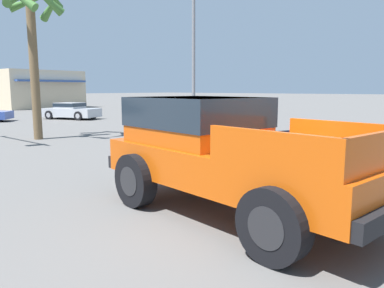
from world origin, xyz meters
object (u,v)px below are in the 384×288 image
(orange_pickup_truck, at_px, (221,146))
(palm_tree_tall, at_px, (33,20))
(parked_car_silver, at_px, (71,111))
(street_lamp_post, at_px, (194,27))
(red_convertible_car, at_px, (309,155))

(orange_pickup_truck, height_order, palm_tree_tall, palm_tree_tall)
(orange_pickup_truck, xyz_separation_m, parked_car_silver, (9.24, 20.30, -0.54))
(palm_tree_tall, bearing_deg, street_lamp_post, -49.85)
(palm_tree_tall, bearing_deg, orange_pickup_truck, -102.09)
(red_convertible_car, bearing_deg, orange_pickup_truck, -156.53)
(parked_car_silver, bearing_deg, palm_tree_tall, 31.86)
(parked_car_silver, relative_size, palm_tree_tall, 0.67)
(orange_pickup_truck, height_order, parked_car_silver, orange_pickup_truck)
(street_lamp_post, height_order, palm_tree_tall, street_lamp_post)
(parked_car_silver, relative_size, street_lamp_post, 0.57)
(palm_tree_tall, bearing_deg, red_convertible_car, -81.87)
(orange_pickup_truck, bearing_deg, red_convertible_car, 9.65)
(parked_car_silver, xyz_separation_m, palm_tree_tall, (-6.77, -8.80, 4.35))
(street_lamp_post, bearing_deg, orange_pickup_truck, -136.06)
(orange_pickup_truck, relative_size, parked_car_silver, 1.23)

